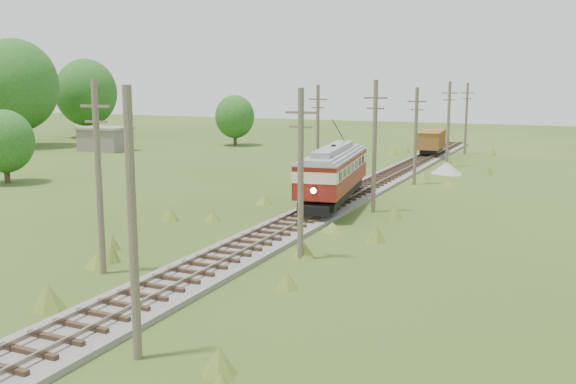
% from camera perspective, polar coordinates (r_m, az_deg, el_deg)
% --- Properties ---
extents(railbed_main, '(3.60, 96.00, 0.57)m').
position_cam_1_polar(railbed_main, '(48.33, 4.96, -0.60)').
color(railbed_main, '#605B54').
rests_on(railbed_main, ground).
extents(streetcar, '(4.79, 12.70, 5.74)m').
position_cam_1_polar(streetcar, '(45.79, 4.05, 1.96)').
color(streetcar, black).
rests_on(streetcar, ground).
extents(gondola, '(3.09, 7.80, 2.53)m').
position_cam_1_polar(gondola, '(78.46, 12.67, 4.48)').
color(gondola, black).
rests_on(gondola, ground).
extents(gravel_pile, '(3.10, 3.29, 1.13)m').
position_cam_1_polar(gravel_pile, '(64.40, 13.98, 2.06)').
color(gravel_pile, gray).
rests_on(gravel_pile, ground).
extents(utility_pole_r_1, '(0.30, 0.30, 8.80)m').
position_cam_1_polar(utility_pole_r_1, '(20.72, -13.65, -3.01)').
color(utility_pole_r_1, brown).
rests_on(utility_pole_r_1, ground).
extents(utility_pole_r_2, '(1.60, 0.30, 8.60)m').
position_cam_1_polar(utility_pole_r_2, '(31.73, 1.13, 1.70)').
color(utility_pole_r_2, brown).
rests_on(utility_pole_r_2, ground).
extents(utility_pole_r_3, '(1.60, 0.30, 9.00)m').
position_cam_1_polar(utility_pole_r_3, '(43.91, 7.70, 4.14)').
color(utility_pole_r_3, brown).
rests_on(utility_pole_r_3, ground).
extents(utility_pole_r_4, '(1.60, 0.30, 8.40)m').
position_cam_1_polar(utility_pole_r_4, '(56.51, 11.28, 4.98)').
color(utility_pole_r_4, brown).
rests_on(utility_pole_r_4, ground).
extents(utility_pole_r_5, '(1.60, 0.30, 8.90)m').
position_cam_1_polar(utility_pole_r_5, '(69.12, 14.06, 5.94)').
color(utility_pole_r_5, brown).
rests_on(utility_pole_r_5, ground).
extents(utility_pole_r_6, '(1.60, 0.30, 8.70)m').
position_cam_1_polar(utility_pole_r_6, '(81.97, 15.56, 6.37)').
color(utility_pole_r_6, brown).
rests_on(utility_pole_r_6, ground).
extents(utility_pole_l_a, '(1.60, 0.30, 9.00)m').
position_cam_1_polar(utility_pole_l_a, '(30.58, -16.48, 1.37)').
color(utility_pole_l_a, brown).
rests_on(utility_pole_l_a, ground).
extents(utility_pole_l_b, '(1.60, 0.30, 8.60)m').
position_cam_1_polar(utility_pole_l_b, '(54.91, 2.65, 5.13)').
color(utility_pole_l_b, brown).
rests_on(utility_pole_l_b, ground).
extents(tree_left_4, '(11.34, 11.34, 14.61)m').
position_cam_1_polar(tree_left_4, '(95.17, -23.08, 8.72)').
color(tree_left_4, '#38281C').
rests_on(tree_left_4, ground).
extents(tree_left_5, '(9.66, 9.66, 12.44)m').
position_cam_1_polar(tree_left_5, '(108.05, -17.50, 8.43)').
color(tree_left_5, '#38281C').
rests_on(tree_left_5, ground).
extents(tree_mid_a, '(5.46, 5.46, 7.03)m').
position_cam_1_polar(tree_mid_a, '(90.28, -4.75, 6.69)').
color(tree_mid_a, '#38281C').
rests_on(tree_mid_a, ground).
extents(tree_mid_c, '(5.04, 5.04, 6.49)m').
position_cam_1_polar(tree_mid_c, '(61.48, -23.88, 4.14)').
color(tree_mid_c, '#38281C').
rests_on(tree_mid_c, ground).
extents(shed, '(6.40, 4.40, 3.10)m').
position_cam_1_polar(shed, '(86.53, -15.95, 4.59)').
color(shed, slate).
rests_on(shed, ground).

